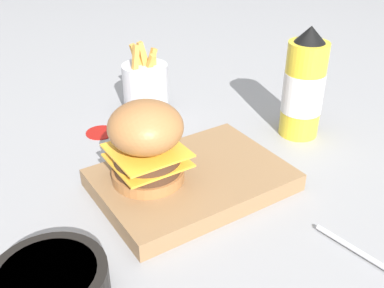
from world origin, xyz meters
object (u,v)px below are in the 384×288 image
burger (146,142)px  ketchup_bottle (303,88)px  side_bowl (50,286)px  fries_basket (146,87)px  serving_board (192,180)px

burger → ketchup_bottle: (-0.33, -0.02, 0.00)m
side_bowl → fries_basket: bearing=-130.1°
ketchup_bottle → fries_basket: bearing=-51.8°
ketchup_bottle → fries_basket: ketchup_bottle is taller
fries_basket → side_bowl: size_ratio=1.11×
serving_board → ketchup_bottle: (-0.26, -0.04, 0.08)m
serving_board → ketchup_bottle: 0.28m
fries_basket → side_bowl: fries_basket is taller
fries_basket → serving_board: bearing=76.0°
ketchup_bottle → side_bowl: 0.54m
ketchup_bottle → fries_basket: 0.31m
side_bowl → ketchup_bottle: bearing=-164.9°
burger → ketchup_bottle: size_ratio=0.60×
fries_basket → side_bowl: bearing=49.9°
serving_board → side_bowl: 0.27m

